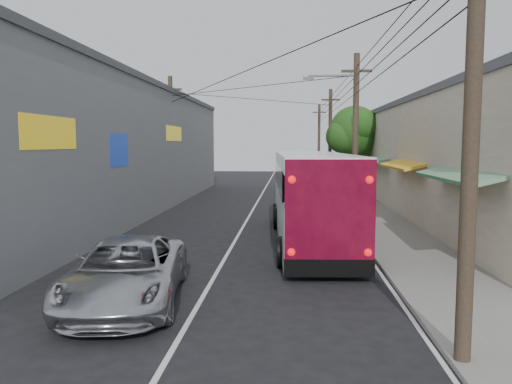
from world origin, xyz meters
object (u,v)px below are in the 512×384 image
at_px(parked_car_far, 318,180).
at_px(parked_car_mid, 330,196).
at_px(jeepney, 126,272).
at_px(pedestrian_near, 367,212).
at_px(pedestrian_far, 368,199).
at_px(coach_bus, 310,196).
at_px(parked_suv, 319,199).

bearing_deg(parked_car_far, parked_car_mid, -95.66).
relative_size(jeepney, pedestrian_near, 3.06).
bearing_deg(pedestrian_far, parked_car_far, -94.68).
bearing_deg(parked_car_mid, parked_car_far, 88.80).
height_order(coach_bus, jeepney, coach_bus).
height_order(coach_bus, parked_car_far, coach_bus).
bearing_deg(pedestrian_near, jeepney, 75.51).
distance_m(jeepney, parked_suv, 17.90).
xyz_separation_m(parked_car_far, pedestrian_far, (1.86, -15.29, 0.07)).
bearing_deg(parked_car_mid, pedestrian_far, -58.34).
relative_size(jeepney, pedestrian_far, 3.76).
bearing_deg(parked_car_mid, parked_suv, -111.97).
xyz_separation_m(jeepney, parked_car_mid, (6.36, 19.00, -0.06)).
height_order(parked_suv, pedestrian_far, pedestrian_far).
bearing_deg(pedestrian_far, parked_car_mid, -68.76).
xyz_separation_m(parked_car_far, pedestrian_near, (0.80, -21.95, 0.24)).
height_order(jeepney, parked_car_far, parked_car_far).
distance_m(parked_car_far, pedestrian_near, 21.97).
distance_m(coach_bus, parked_car_mid, 11.07).
height_order(parked_car_far, pedestrian_far, pedestrian_far).
relative_size(jeepney, parked_car_far, 1.16).
height_order(coach_bus, pedestrian_near, coach_bus).
distance_m(coach_bus, pedestrian_far, 8.79).
xyz_separation_m(jeepney, parked_suv, (5.60, 17.00, -0.03)).
height_order(coach_bus, pedestrian_far, coach_bus).
bearing_deg(parked_suv, coach_bus, -98.54).
height_order(coach_bus, parked_car_mid, coach_bus).
bearing_deg(coach_bus, pedestrian_near, 26.37).
bearing_deg(coach_bus, parked_car_mid, 78.71).
xyz_separation_m(jeepney, parked_car_far, (6.36, 31.41, 0.02)).
relative_size(coach_bus, parked_car_far, 2.56).
bearing_deg(coach_bus, parked_car_far, 83.20).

